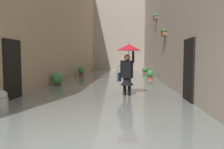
# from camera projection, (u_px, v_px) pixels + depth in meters

# --- Properties ---
(ground_plane) EXTENTS (60.00, 60.00, 0.00)m
(ground_plane) POSITION_uv_depth(u_px,v_px,m) (113.00, 82.00, 14.74)
(ground_plane) COLOR #605B56
(flood_water) EXTENTS (6.63, 28.67, 0.21)m
(flood_water) POSITION_uv_depth(u_px,v_px,m) (113.00, 80.00, 14.73)
(flood_water) COLOR slate
(flood_water) RESTS_ON ground_plane
(building_facade_right) EXTENTS (2.04, 26.67, 9.27)m
(building_facade_right) POSITION_uv_depth(u_px,v_px,m) (55.00, 11.00, 14.63)
(building_facade_right) COLOR tan
(building_facade_right) RESTS_ON ground_plane
(building_facade_far) EXTENTS (9.43, 1.80, 12.97)m
(building_facade_far) POSITION_uv_depth(u_px,v_px,m) (119.00, 16.00, 26.41)
(building_facade_far) COLOR #A89989
(building_facade_far) RESTS_ON ground_plane
(person_wading) EXTENTS (0.90, 0.90, 2.15)m
(person_wading) POSITION_uv_depth(u_px,v_px,m) (128.00, 62.00, 8.15)
(person_wading) COLOR #2D2319
(person_wading) RESTS_ON ground_plane
(potted_plant_near_right) EXTENTS (0.56, 0.56, 0.87)m
(potted_plant_near_right) POSITION_uv_depth(u_px,v_px,m) (57.00, 80.00, 11.27)
(potted_plant_near_right) COLOR brown
(potted_plant_near_right) RESTS_ON ground_plane
(potted_plant_near_left) EXTENTS (0.53, 0.53, 0.73)m
(potted_plant_near_left) POSITION_uv_depth(u_px,v_px,m) (145.00, 71.00, 19.99)
(potted_plant_near_left) COLOR brown
(potted_plant_near_left) RESTS_ON ground_plane
(potted_plant_mid_right) EXTENTS (0.48, 0.48, 0.90)m
(potted_plant_mid_right) POSITION_uv_depth(u_px,v_px,m) (81.00, 72.00, 16.73)
(potted_plant_mid_right) COLOR brown
(potted_plant_mid_right) RESTS_ON ground_plane
(potted_plant_far_left) EXTENTS (0.43, 0.43, 0.83)m
(potted_plant_far_left) POSITION_uv_depth(u_px,v_px,m) (150.00, 76.00, 13.99)
(potted_plant_far_left) COLOR #9E563D
(potted_plant_far_left) RESTS_ON ground_plane
(mooring_bollard) EXTENTS (0.30, 0.30, 0.78)m
(mooring_bollard) POSITION_uv_depth(u_px,v_px,m) (2.00, 105.00, 5.70)
(mooring_bollard) COLOR gray
(mooring_bollard) RESTS_ON ground_plane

